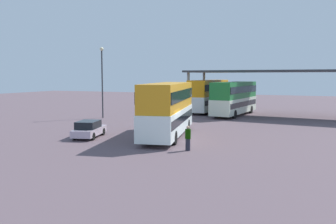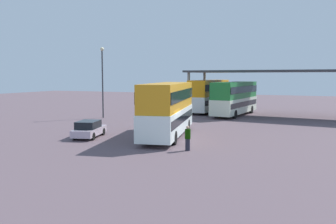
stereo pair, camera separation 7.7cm
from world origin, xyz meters
name	(u,v)px [view 1 (the left image)]	position (x,y,z in m)	size (l,w,h in m)	color
ground_plane	(170,142)	(0.00, 0.00, 0.00)	(140.00, 140.00, 0.00)	#5D4C53
double_decker_main	(168,107)	(-1.14, 2.37, 2.37)	(4.62, 11.12, 4.33)	white
parked_hatchback	(89,129)	(-6.79, -0.53, 0.67)	(2.54, 4.14, 1.35)	#BEACBE
double_decker_near_canopy	(209,95)	(-3.64, 22.67, 2.37)	(2.95, 10.57, 4.33)	white
double_decker_mid_row	(235,97)	(0.44, 20.01, 2.27)	(3.66, 11.00, 4.14)	silver
depot_canopy	(277,73)	(5.36, 21.21, 5.27)	(23.10, 8.60, 5.59)	#33353A
lamppost_tall	(102,74)	(-13.15, 11.25, 5.12)	(0.44, 0.44, 8.19)	#33353A
pedestrian_waiting	(188,138)	(2.21, -2.24, 0.82)	(0.38, 0.38, 1.66)	#262633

